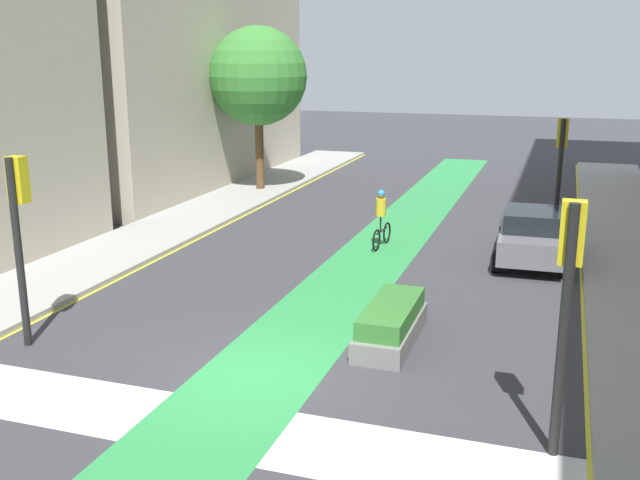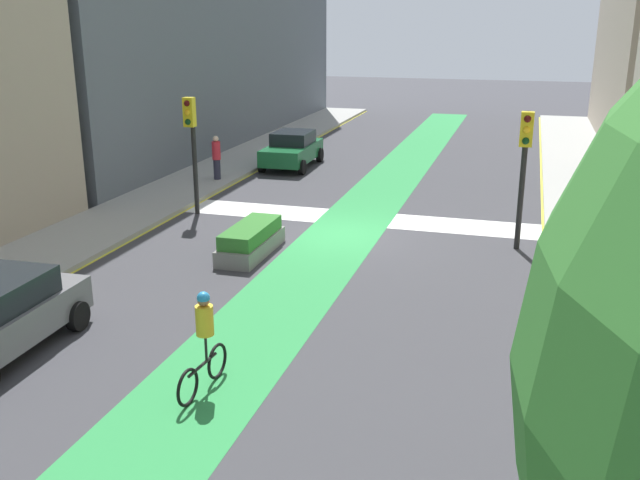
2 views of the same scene
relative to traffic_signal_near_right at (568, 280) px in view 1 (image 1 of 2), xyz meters
The scene contains 12 objects.
ground_plane 6.17m from the traffic_signal_near_right, behind, with size 120.00×120.00×0.00m, color #38383D.
bike_lane_paint 6.14m from the traffic_signal_near_right, 170.00° to the left, with size 2.40×60.00×0.01m, color #2D8C47.
crosswalk_band 6.18m from the traffic_signal_near_right, 169.07° to the right, with size 12.00×1.80×0.01m, color silver.
curb_stripe_left 11.80m from the traffic_signal_near_right, behind, with size 0.16×60.00×0.01m, color yellow.
curb_stripe_right 2.99m from the traffic_signal_near_right, 58.89° to the left, with size 0.16×60.00×0.01m, color yellow.
traffic_signal_near_right is the anchor object (origin of this frame).
traffic_signal_near_left 10.67m from the traffic_signal_near_right, behind, with size 0.35×0.52×3.98m.
traffic_signal_far_right 14.21m from the traffic_signal_near_right, 91.10° to the left, with size 0.35×0.52×3.91m.
car_grey_right_far 10.97m from the traffic_signal_near_right, 94.66° to the left, with size 2.13×4.25×1.57m.
cyclist_in_lane 12.28m from the traffic_signal_near_right, 116.61° to the left, with size 0.32×1.73×1.86m.
street_tree_near 22.40m from the traffic_signal_near_right, 124.81° to the left, with size 4.17×4.17×6.91m.
median_planter 5.41m from the traffic_signal_near_right, 134.39° to the left, with size 1.03×2.93×0.85m.
Camera 1 is at (5.20, -11.73, 6.03)m, focal length 40.88 mm.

